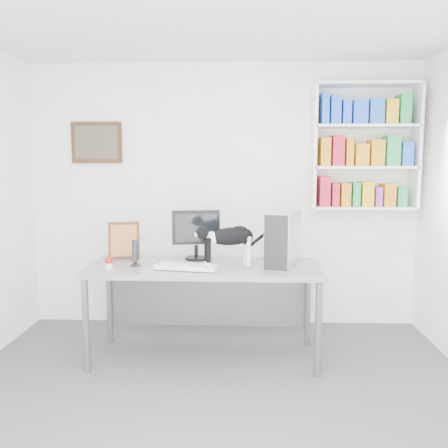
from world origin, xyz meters
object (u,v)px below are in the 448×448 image
object	(u,v)px
monitor	(196,234)
speaker	(135,252)
desk	(204,312)
soup_can	(109,263)
leaning_print	(124,240)
bookshelf	(365,147)
cat	(229,247)
pc_tower	(283,239)
keyboard	(187,267)

from	to	relation	value
monitor	speaker	distance (m)	0.59
desk	monitor	bearing A→B (deg)	110.23
speaker	soup_can	bearing A→B (deg)	-141.45
monitor	soup_can	distance (m)	0.82
leaning_print	monitor	bearing A→B (deg)	-12.32
bookshelf	speaker	bearing A→B (deg)	-158.28
desk	leaning_print	bearing A→B (deg)	160.28
desk	cat	size ratio (longest dim) A/B	3.46
cat	monitor	bearing A→B (deg)	113.16
bookshelf	desk	world-z (taller)	bookshelf
bookshelf	soup_can	bearing A→B (deg)	-157.40
pc_tower	keyboard	bearing A→B (deg)	-149.08
monitor	cat	world-z (taller)	monitor
monitor	cat	bearing A→B (deg)	-53.48
pc_tower	cat	xyz separation A→B (m)	(-0.45, -0.08, -0.06)
pc_tower	leaning_print	distance (m)	1.45
bookshelf	pc_tower	distance (m)	1.41
leaning_print	speaker	bearing A→B (deg)	-72.08
speaker	cat	xyz separation A→B (m)	(0.80, -0.02, 0.06)
monitor	speaker	bearing A→B (deg)	-156.15
desk	pc_tower	distance (m)	0.93
bookshelf	leaning_print	distance (m)	2.49
bookshelf	speaker	size ratio (longest dim) A/B	5.29
keyboard	leaning_print	xyz separation A→B (m)	(-0.63, 0.43, 0.15)
keyboard	soup_can	distance (m)	0.65
monitor	desk	bearing A→B (deg)	-78.06
keyboard	cat	world-z (taller)	cat
pc_tower	leaning_print	world-z (taller)	pc_tower
desk	keyboard	distance (m)	0.47
monitor	bookshelf	bearing A→B (deg)	11.02
pc_tower	soup_can	xyz separation A→B (m)	(-1.45, -0.18, -0.18)
keyboard	soup_can	size ratio (longest dim) A/B	5.58
keyboard	pc_tower	bearing A→B (deg)	22.81
soup_can	desk	bearing A→B (deg)	11.33
pc_tower	speaker	world-z (taller)	pc_tower
pc_tower	speaker	xyz separation A→B (m)	(-1.25, -0.06, -0.11)
leaning_print	cat	xyz separation A→B (m)	(0.97, -0.34, 0.00)
pc_tower	bookshelf	bearing A→B (deg)	60.88
bookshelf	desk	bearing A→B (deg)	-152.25
bookshelf	monitor	world-z (taller)	bookshelf
desk	monitor	xyz separation A→B (m)	(-0.09, 0.26, 0.64)
desk	leaning_print	xyz separation A→B (m)	(-0.76, 0.28, 0.58)
monitor	cat	size ratio (longest dim) A/B	0.80
bookshelf	keyboard	bearing A→B (deg)	-150.16
keyboard	leaning_print	bearing A→B (deg)	156.04
keyboard	cat	xyz separation A→B (m)	(0.35, 0.09, 0.16)
pc_tower	leaning_print	size ratio (longest dim) A/B	1.33
monitor	pc_tower	distance (m)	0.80
soup_can	pc_tower	bearing A→B (deg)	7.15
bookshelf	soup_can	world-z (taller)	bookshelf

